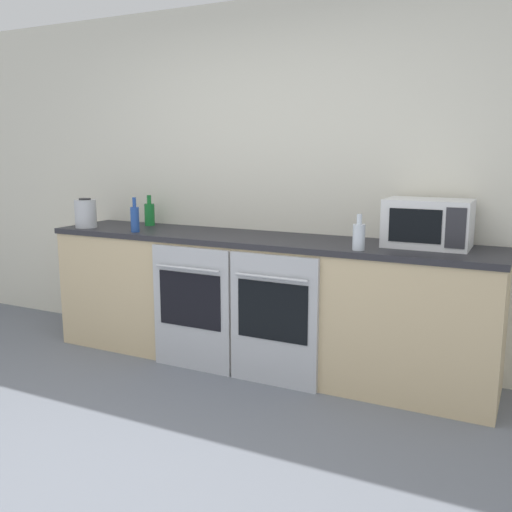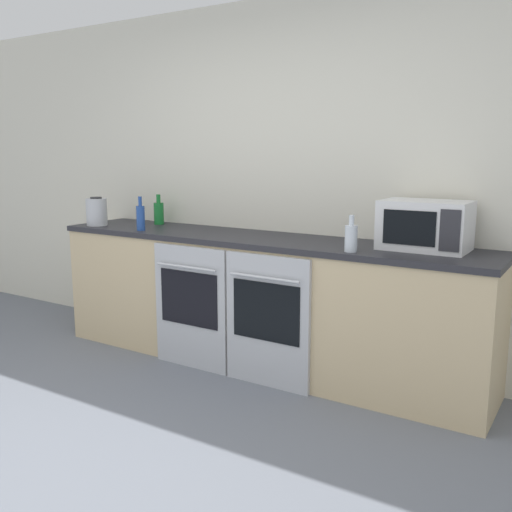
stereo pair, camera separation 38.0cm
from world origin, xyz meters
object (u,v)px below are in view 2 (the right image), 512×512
at_px(oven_right, 267,321).
at_px(microwave, 425,225).
at_px(bottle_green, 159,213).
at_px(kettle, 97,212).
at_px(bottle_clear, 351,237).
at_px(bottle_blue, 141,217).
at_px(oven_left, 190,307).

bearing_deg(oven_right, microwave, 25.14).
height_order(bottle_green, kettle, bottle_green).
xyz_separation_m(oven_right, bottle_green, (-1.32, 0.48, 0.58)).
xyz_separation_m(microwave, kettle, (-2.57, -0.26, -0.04)).
distance_m(oven_right, microwave, 1.15).
relative_size(oven_right, bottle_clear, 3.98).
bearing_deg(oven_right, bottle_blue, 174.18).
distance_m(oven_right, bottle_clear, 0.78).
height_order(oven_left, bottle_clear, bottle_clear).
relative_size(microwave, bottle_blue, 2.02).
bearing_deg(kettle, bottle_blue, -3.69).
distance_m(bottle_blue, bottle_clear, 1.71).
bearing_deg(bottle_clear, bottle_blue, 179.26).
distance_m(microwave, bottle_blue, 2.08).
height_order(oven_right, bottle_blue, bottle_blue).
xyz_separation_m(microwave, bottle_green, (-2.20, 0.07, -0.05)).
distance_m(bottle_green, kettle, 0.49).
bearing_deg(oven_left, microwave, 15.23).
height_order(microwave, bottle_green, microwave).
bearing_deg(bottle_clear, oven_right, -169.27).
bearing_deg(bottle_clear, oven_left, -175.10).
distance_m(oven_left, bottle_green, 1.02).
bearing_deg(oven_left, bottle_blue, 167.74).
bearing_deg(microwave, oven_left, -164.77).
xyz_separation_m(oven_left, bottle_clear, (1.15, 0.10, 0.57)).
bearing_deg(bottle_blue, bottle_green, 110.72).
bearing_deg(kettle, microwave, 5.67).
bearing_deg(oven_left, bottle_green, 145.42).
relative_size(microwave, kettle, 2.26).
distance_m(microwave, kettle, 2.58).
height_order(oven_right, kettle, kettle).
bearing_deg(oven_right, bottle_green, 160.17).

